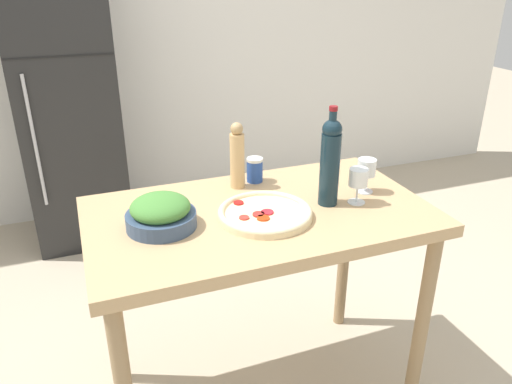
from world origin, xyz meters
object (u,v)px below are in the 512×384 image
wine_bottle (330,160)px  salad_bowl (161,213)px  pepper_mill (237,157)px  wine_glass_far (366,169)px  salt_canister (255,170)px  homemade_pizza (264,213)px  refrigerator (69,111)px  wine_glass_near (358,179)px

wine_bottle → salad_bowl: 0.64m
pepper_mill → wine_glass_far: bearing=-26.3°
wine_bottle → wine_glass_far: (0.19, 0.04, -0.08)m
wine_glass_far → salad_bowl: (-0.82, -0.01, -0.04)m
wine_glass_far → salt_canister: (-0.38, 0.26, -0.05)m
wine_bottle → wine_glass_far: 0.21m
homemade_pizza → refrigerator: bearing=108.3°
wine_bottle → salad_bowl: (-0.63, 0.04, -0.12)m
wine_glass_near → refrigerator: bearing=117.8°
refrigerator → salad_bowl: (0.26, -1.82, 0.08)m
wine_glass_near → homemade_pizza: 0.39m
wine_glass_near → wine_glass_far: (0.08, 0.08, 0.00)m
pepper_mill → salt_canister: pepper_mill is taller
pepper_mill → wine_glass_near: bearing=-38.9°
wine_bottle → pepper_mill: size_ratio=1.39×
pepper_mill → homemade_pizza: bearing=-89.5°
refrigerator → wine_glass_near: refrigerator is taller
wine_bottle → salt_canister: bearing=121.6°
wine_glass_near → salad_bowl: size_ratio=0.57×
wine_bottle → pepper_mill: 0.39m
refrigerator → salt_canister: refrigerator is taller
wine_bottle → salad_bowl: wine_bottle is taller
refrigerator → pepper_mill: size_ratio=6.47×
refrigerator → wine_glass_near: (0.99, -1.88, 0.12)m
wine_bottle → salad_bowl: size_ratio=1.56×
wine_glass_near → salt_canister: bearing=131.1°
salad_bowl → pepper_mill: bearing=33.3°
wine_glass_near → wine_glass_far: bearing=42.4°
refrigerator → homemade_pizza: refrigerator is taller
homemade_pizza → salt_canister: (0.08, 0.32, 0.04)m
refrigerator → wine_glass_near: 2.13m
salt_canister → pepper_mill: bearing=-161.1°
salt_canister → refrigerator: bearing=114.4°
homemade_pizza → salad_bowl: bearing=171.1°
wine_glass_near → pepper_mill: size_ratio=0.51×
pepper_mill → homemade_pizza: size_ratio=0.80×
wine_glass_near → wine_glass_far: 0.11m
refrigerator → salad_bowl: 1.83m
wine_bottle → homemade_pizza: bearing=-175.5°
wine_bottle → homemade_pizza: (-0.27, -0.02, -0.16)m
refrigerator → salad_bowl: refrigerator is taller
wine_bottle → salt_canister: (-0.19, 0.30, -0.12)m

